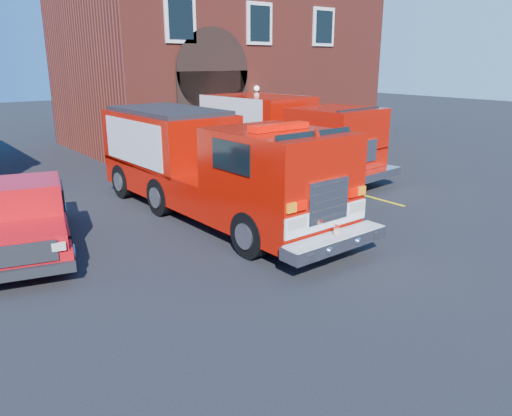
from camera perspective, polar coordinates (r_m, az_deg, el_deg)
ground at (r=12.48m, az=-3.37°, el=-4.47°), size 100.00×100.00×0.00m
parking_stripe_near at (r=17.40m, az=12.66°, el=1.31°), size 0.12×3.00×0.01m
parking_stripe_mid at (r=19.39m, az=5.89°, el=3.20°), size 0.12×3.00×0.01m
parking_stripe_far at (r=21.61m, az=0.42°, el=4.68°), size 0.12×3.00×0.01m
fire_station at (r=28.27m, az=-4.48°, el=16.14°), size 15.20×10.20×8.45m
fire_engine at (r=14.57m, az=-5.21°, el=5.00°), size 2.98×9.86×3.02m
pickup_truck at (r=13.33m, az=-24.98°, el=-0.86°), size 3.22×5.71×1.77m
secondary_truck at (r=20.55m, az=2.05°, el=8.73°), size 3.81×9.60×3.04m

